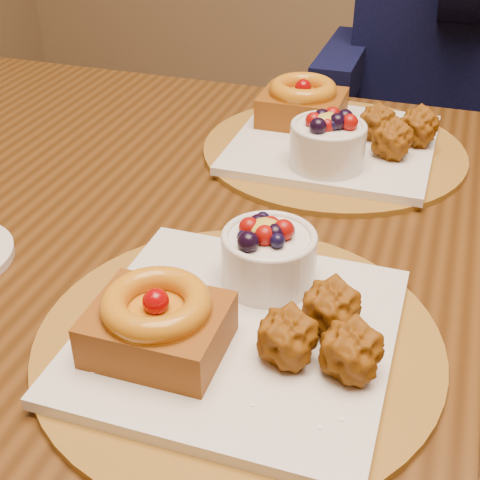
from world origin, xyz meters
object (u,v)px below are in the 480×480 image
Objects in this scene: dining_table at (293,279)px; place_setting_near at (237,317)px; place_setting_far at (331,135)px; chair_far at (461,151)px.

place_setting_near is at bearing -90.88° from dining_table.
chair_far is at bearing 73.76° from place_setting_far.
place_setting_near is 1.17m from chair_far.
place_setting_near reaches higher than dining_table.
place_setting_far reaches higher than place_setting_near.
dining_table is at bearing -88.97° from place_setting_far.
dining_table is 0.24m from place_setting_far.
chair_far reaches higher than place_setting_far.
chair_far is (0.20, 1.11, -0.30)m from place_setting_near.
place_setting_near is 1.00× the size of place_setting_far.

